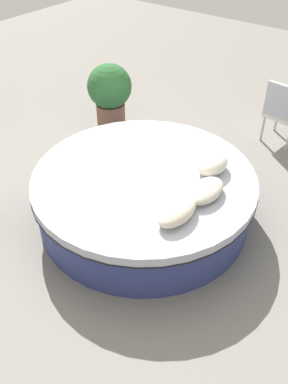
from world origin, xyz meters
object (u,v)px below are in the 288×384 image
(throw_pillow_2, at_px, (212,164))
(round_bed, at_px, (144,196))
(throw_pillow_0, at_px, (177,211))
(planter, at_px, (110,93))
(throw_pillow_1, at_px, (206,191))
(patio_chair, at_px, (284,110))

(throw_pillow_2, bearing_deg, round_bed, -47.29)
(throw_pillow_0, xyz_separation_m, throw_pillow_2, (-0.91, -0.12, 0.02))
(throw_pillow_0, distance_m, throw_pillow_2, 0.92)
(round_bed, height_order, planter, planter)
(throw_pillow_2, bearing_deg, throw_pillow_0, 7.61)
(round_bed, xyz_separation_m, planter, (-1.40, -1.73, 0.30))
(throw_pillow_1, height_order, patio_chair, patio_chair)
(planter, bearing_deg, patio_chair, 117.14)
(throw_pillow_2, xyz_separation_m, planter, (-0.87, -2.30, -0.11))
(patio_chair, bearing_deg, throw_pillow_1, -79.94)
(throw_pillow_0, distance_m, throw_pillow_1, 0.48)
(throw_pillow_0, height_order, planter, planter)
(throw_pillow_1, xyz_separation_m, patio_chair, (-2.51, -0.14, -0.13))
(round_bed, distance_m, planter, 2.24)
(round_bed, relative_size, patio_chair, 2.64)
(round_bed, height_order, throw_pillow_0, throw_pillow_0)
(patio_chair, bearing_deg, planter, -145.90)
(round_bed, distance_m, throw_pillow_2, 0.88)
(round_bed, xyz_separation_m, throw_pillow_1, (-0.09, 0.75, 0.38))
(throw_pillow_1, bearing_deg, patio_chair, -176.90)
(patio_chair, relative_size, planter, 0.92)
(throw_pillow_0, bearing_deg, throw_pillow_2, -172.39)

